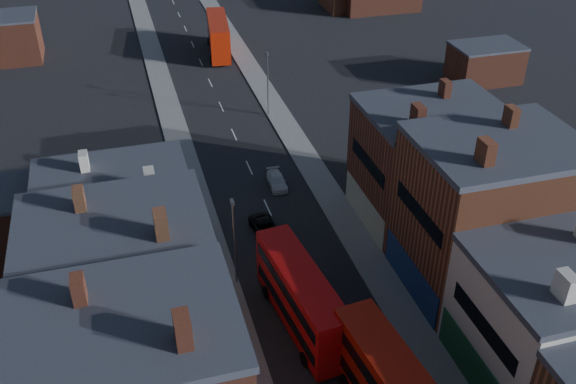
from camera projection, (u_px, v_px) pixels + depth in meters
pavement_west at (186, 167)px, 69.02m from camera, size 3.00×200.00×0.12m
pavement_east at (302, 151)px, 72.01m from camera, size 3.00×200.00×0.12m
lamp_post_2 at (234, 237)px, 50.62m from camera, size 0.25×0.70×8.12m
lamp_post_3 at (268, 80)px, 77.31m from camera, size 0.25×0.70×8.12m
bus_0 at (301, 297)px, 47.57m from camera, size 4.05×12.13×5.14m
bus_2 at (218, 35)px, 96.42m from camera, size 4.29×12.55×5.31m
car_2 at (266, 228)px, 58.56m from camera, size 2.54×4.75×1.27m
car_3 at (277, 181)px, 65.58m from camera, size 1.79×4.11×1.18m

